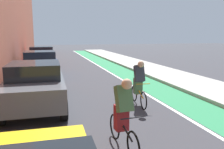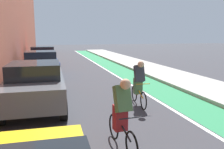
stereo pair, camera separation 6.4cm
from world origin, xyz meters
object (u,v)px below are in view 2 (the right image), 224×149
at_px(cyclist_trailing, 139,82).
at_px(parked_sedan_blue, 41,64).
at_px(parked_sedan_red, 43,56).
at_px(parked_sedan_gray, 36,83).
at_px(cyclist_mid, 122,111).

bearing_deg(cyclist_trailing, parked_sedan_blue, 117.32).
distance_m(parked_sedan_blue, parked_sedan_red, 5.65).
xyz_separation_m(parked_sedan_red, cyclist_trailing, (3.46, -12.35, 0.05)).
relative_size(parked_sedan_blue, cyclist_trailing, 2.62).
relative_size(parked_sedan_gray, cyclist_trailing, 2.83).
relative_size(parked_sedan_red, cyclist_trailing, 2.86).
bearing_deg(parked_sedan_blue, parked_sedan_gray, -90.02).
bearing_deg(parked_sedan_red, parked_sedan_blue, -89.99).
xyz_separation_m(parked_sedan_blue, parked_sedan_red, (-0.00, 5.65, 0.00)).
distance_m(parked_sedan_red, cyclist_trailing, 12.82).
height_order(cyclist_mid, cyclist_trailing, cyclist_trailing).
xyz_separation_m(parked_sedan_blue, cyclist_mid, (1.93, -9.60, 0.06)).
height_order(parked_sedan_gray, cyclist_trailing, cyclist_trailing).
distance_m(parked_sedan_gray, cyclist_mid, 4.28).
bearing_deg(parked_sedan_red, parked_sedan_gray, -90.01).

